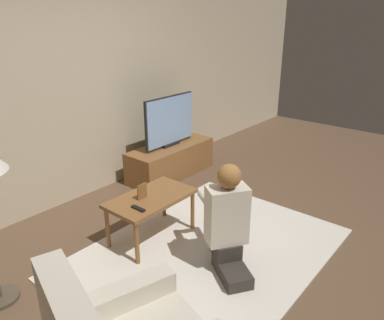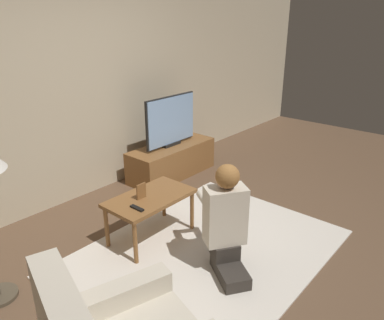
% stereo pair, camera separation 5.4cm
% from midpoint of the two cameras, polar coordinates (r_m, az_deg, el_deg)
% --- Properties ---
extents(ground_plane, '(10.00, 10.00, 0.00)m').
position_cam_midpoint_polar(ground_plane, '(3.60, 1.76, -13.99)').
color(ground_plane, brown).
extents(wall_back, '(10.00, 0.06, 2.60)m').
position_cam_midpoint_polar(wall_back, '(4.46, -18.26, 10.19)').
color(wall_back, beige).
rests_on(wall_back, ground_plane).
extents(rug, '(2.52, 1.84, 0.02)m').
position_cam_midpoint_polar(rug, '(3.60, 1.76, -13.89)').
color(rug, silver).
rests_on(rug, ground_plane).
extents(tv_stand, '(1.28, 0.48, 0.43)m').
position_cam_midpoint_polar(tv_stand, '(5.12, -3.56, -0.06)').
color(tv_stand, brown).
rests_on(tv_stand, ground_plane).
extents(tv, '(0.87, 0.08, 0.67)m').
position_cam_midpoint_polar(tv, '(4.95, -3.74, 5.95)').
color(tv, black).
rests_on(tv, tv_stand).
extents(coffee_table, '(0.84, 0.48, 0.46)m').
position_cam_midpoint_polar(coffee_table, '(3.63, -6.69, -6.30)').
color(coffee_table, brown).
rests_on(coffee_table, ground_plane).
extents(person_kneeling, '(0.64, 0.78, 0.97)m').
position_cam_midpoint_polar(person_kneeling, '(3.17, 4.92, -8.80)').
color(person_kneeling, '#332D28').
rests_on(person_kneeling, rug).
extents(picture_frame, '(0.11, 0.01, 0.15)m').
position_cam_midpoint_polar(picture_frame, '(3.54, -8.04, -4.77)').
color(picture_frame, brown).
rests_on(picture_frame, coffee_table).
extents(remote, '(0.04, 0.15, 0.02)m').
position_cam_midpoint_polar(remote, '(3.39, -8.66, -7.32)').
color(remote, black).
rests_on(remote, coffee_table).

